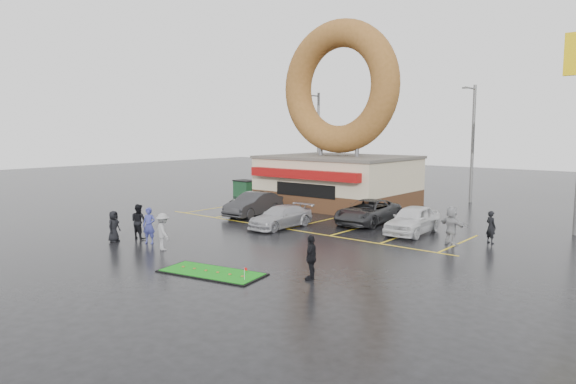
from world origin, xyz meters
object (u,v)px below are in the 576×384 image
Objects in this scene: streetlight_left at (318,139)px; car_silver at (281,217)px; person_cameraman at (311,257)px; dumpster at (245,189)px; putting_green at (212,273)px; car_dgrey at (254,204)px; car_black at (251,199)px; person_blue at (149,226)px; donut_shop at (338,145)px; streetlight_mid at (472,141)px; car_white at (413,220)px; car_grey at (368,212)px.

streetlight_left reaches higher than car_silver.
person_cameraman is (17.12, -23.58, -3.94)m from streetlight_left.
dumpster is 0.40× the size of putting_green.
streetlight_left is 15.92m from car_dgrey.
person_blue is at bearing -72.67° from car_black.
donut_shop is 10.59m from streetlight_mid.
car_white is 18.96m from dumpster.
person_blue is (4.34, -11.80, 0.26)m from car_black.
car_white is at bearing -81.51° from streetlight_mid.
streetlight_mid is 2.01× the size of car_white.
car_grey is 12.83m from person_blue.
car_black is 6.52m from dumpster.
car_grey is at bearing 11.54° from car_dgrey.
car_black is 18.41m from person_cameraman.
streetlight_left is 5.00× the size of dumpster.
donut_shop is 8.47m from car_dgrey.
car_black is 2.07× the size of dumpster.
person_blue is at bearing -105.09° from car_silver.
car_grey is at bearing -95.77° from streetlight_mid.
putting_green is (4.13, -8.97, -0.59)m from car_silver.
car_white is at bearing 22.28° from person_blue.
streetlight_left is 19.42m from car_silver.
car_silver is 14.50m from dumpster.
putting_green is (13.64, -25.38, -4.75)m from streetlight_left.
donut_shop is at bearing 63.25° from person_blue.
car_white is 12.46m from putting_green.
streetlight_left is 5.34× the size of person_cameraman.
car_dgrey is at bearing -101.70° from donut_shop.
streetlight_left reaches higher than putting_green.
putting_green is at bearing -70.20° from donut_shop.
person_blue is 0.40× the size of putting_green.
donut_shop is 19.80m from person_cameraman.
dumpster is (-9.22, 16.12, -0.24)m from person_blue.
person_blue is (0.22, -16.77, -3.57)m from donut_shop.
car_white is (6.61, 3.23, 0.13)m from car_silver.
streetlight_mid is 5.00× the size of dumpster.
streetlight_mid is at bearing 46.40° from car_black.
streetlight_left is 17.99m from car_grey.
car_dgrey reaches higher than putting_green.
donut_shop is 7.56× the size of person_blue.
person_cameraman is 4.01m from putting_green.
person_blue is (1.76, -9.31, 0.13)m from car_dgrey.
streetlight_mid is at bearing 34.50° from dumpster.
donut_shop is 17.15m from person_blue.
putting_green is (-0.36, -26.38, -4.75)m from streetlight_mid.
car_white is 10.43m from person_cameraman.
car_black is 0.81× the size of car_dgrey.
donut_shop is at bearing -131.38° from streetlight_mid.
car_grey is 13.33m from putting_green.
streetlight_left is 29.20m from putting_green.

